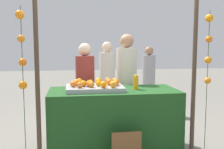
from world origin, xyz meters
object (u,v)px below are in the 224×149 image
(juice_bottle, at_px, (136,82))
(vendor_right, at_px, (127,89))
(orange_0, at_px, (108,81))
(vendor_left, at_px, (85,93))
(orange_1, at_px, (116,82))
(stall_counter, at_px, (114,120))

(juice_bottle, xyz_separation_m, vendor_right, (-0.00, 0.64, -0.20))
(orange_0, relative_size, juice_bottle, 0.42)
(vendor_left, bearing_deg, orange_0, -55.76)
(vendor_left, xyz_separation_m, vendor_right, (0.69, -0.03, 0.07))
(juice_bottle, xyz_separation_m, vendor_left, (-0.69, 0.67, -0.27))
(juice_bottle, bearing_deg, vendor_left, 135.85)
(juice_bottle, distance_m, vendor_right, 0.67)
(orange_1, bearing_deg, juice_bottle, -10.38)
(vendor_left, relative_size, vendor_right, 0.91)
(orange_0, relative_size, orange_1, 1.03)
(stall_counter, bearing_deg, vendor_right, 63.17)
(juice_bottle, relative_size, vendor_left, 0.14)
(vendor_left, bearing_deg, stall_counter, -60.65)
(juice_bottle, height_order, vendor_right, vendor_right)
(stall_counter, height_order, orange_1, orange_1)
(stall_counter, relative_size, vendor_left, 1.17)
(orange_1, distance_m, vendor_right, 0.68)
(stall_counter, relative_size, orange_1, 21.02)
(stall_counter, height_order, juice_bottle, juice_bottle)
(orange_1, bearing_deg, orange_0, 122.83)
(orange_0, bearing_deg, juice_bottle, -29.02)
(orange_0, height_order, juice_bottle, juice_bottle)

